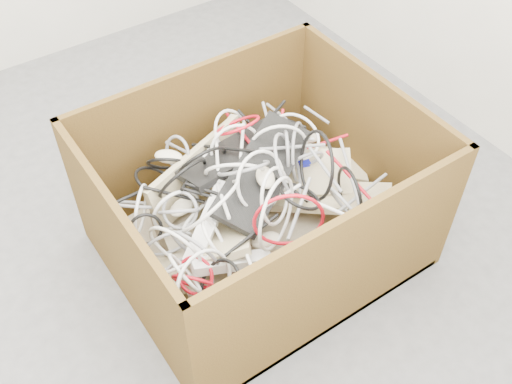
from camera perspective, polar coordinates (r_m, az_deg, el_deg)
ground at (r=2.43m, az=-8.21°, el=-4.27°), size 3.00×3.00×0.00m
cardboard_box at (r=2.25m, az=0.01°, el=-2.93°), size 1.07×0.89×0.60m
keyboard_pile at (r=2.18m, az=-0.01°, el=-0.33°), size 1.08×0.77×0.37m
mice_scatter at (r=2.10m, az=-1.72°, el=0.95°), size 0.67×0.55×0.17m
power_strip_left at (r=1.98m, az=-4.51°, el=-2.93°), size 0.28×0.23×0.13m
power_strip_right at (r=1.92m, az=-2.30°, el=-6.66°), size 0.26×0.13×0.09m
vga_plug at (r=2.21m, az=4.46°, el=2.86°), size 0.06×0.05×0.03m
cable_tangle at (r=2.02m, az=-1.72°, el=-0.26°), size 0.95×0.81×0.41m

